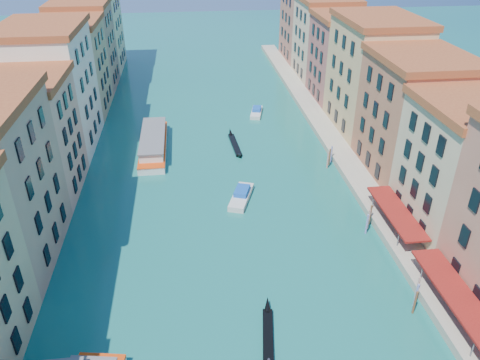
{
  "coord_description": "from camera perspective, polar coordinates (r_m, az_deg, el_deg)",
  "views": [
    {
      "loc": [
        -3.37,
        -7.9,
        35.98
      ],
      "look_at": [
        2.77,
        44.47,
        5.89
      ],
      "focal_mm": 35.0,
      "sensor_mm": 36.0,
      "label": 1
    }
  ],
  "objects": [
    {
      "name": "gondola_far",
      "position": [
        83.5,
        -0.66,
        4.43
      ],
      "size": [
        1.62,
        11.52,
        1.63
      ],
      "rotation": [
        0.0,
        0.0,
        0.06
      ],
      "color": "black",
      "rests_on": "ground"
    },
    {
      "name": "mooring_poles_right",
      "position": [
        55.27,
        19.44,
        -11.22
      ],
      "size": [
        1.44,
        54.24,
        3.2
      ],
      "color": "#57351D",
      "rests_on": "ground"
    },
    {
      "name": "motorboat_far",
      "position": [
        97.35,
        2.03,
        8.32
      ],
      "size": [
        3.49,
        6.7,
        1.33
      ],
      "rotation": [
        0.0,
        0.0,
        -0.24
      ],
      "color": "silver",
      "rests_on": "ground"
    },
    {
      "name": "quay",
      "position": [
        84.96,
        11.37,
        4.41
      ],
      "size": [
        4.0,
        140.0,
        1.0
      ],
      "primitive_type": "cube",
      "color": "#A39B83",
      "rests_on": "ground"
    },
    {
      "name": "gondola_fore",
      "position": [
        47.5,
        3.44,
        -18.95
      ],
      "size": [
        2.48,
        10.76,
        2.15
      ],
      "rotation": [
        0.0,
        0.0,
        -0.16
      ],
      "color": "black",
      "rests_on": "ground"
    },
    {
      "name": "left_bank_palazzos",
      "position": [
        80.44,
        -22.87,
        8.29
      ],
      "size": [
        12.8,
        128.4,
        21.0
      ],
      "color": "beige",
      "rests_on": "ground"
    },
    {
      "name": "vaporetto_far",
      "position": [
        83.15,
        -10.51,
        4.52
      ],
      "size": [
        4.33,
        19.04,
        2.83
      ],
      "rotation": [
        0.0,
        0.0,
        -0.0
      ],
      "color": "silver",
      "rests_on": "ground"
    },
    {
      "name": "motorboat_mid",
      "position": [
        67.52,
        0.17,
        -1.91
      ],
      "size": [
        4.55,
        7.56,
        1.49
      ],
      "rotation": [
        0.0,
        0.0,
        -0.34
      ],
      "color": "silver",
      "rests_on": "ground"
    },
    {
      "name": "right_bank_palazzos",
      "position": [
        84.36,
        17.27,
        10.26
      ],
      "size": [
        12.8,
        128.4,
        21.0
      ],
      "color": "#9E523E",
      "rests_on": "ground"
    },
    {
      "name": "restaurant_awnings",
      "position": [
        51.94,
        25.53,
        -13.32
      ],
      "size": [
        3.2,
        44.55,
        3.12
      ],
      "color": "maroon",
      "rests_on": "ground"
    }
  ]
}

